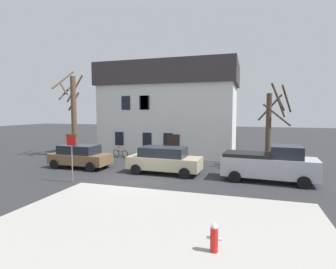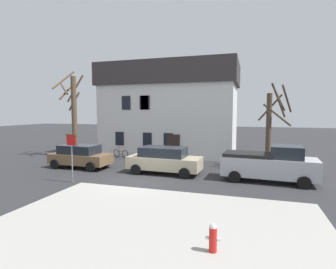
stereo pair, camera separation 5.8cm
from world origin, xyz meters
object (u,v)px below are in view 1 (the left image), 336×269
building_main (170,108)px  tree_bare_near (73,112)px  car_beige_wagon (164,160)px  pickup_truck_silver (269,164)px  car_brown_wagon (80,156)px  bicycle_leaning (121,154)px  street_sign_pole (72,149)px  tree_bare_mid (270,125)px  fire_hydrant (214,237)px

building_main → tree_bare_near: size_ratio=1.63×
car_beige_wagon → pickup_truck_silver: 6.38m
building_main → tree_bare_near: (-7.62, -4.60, -0.34)m
car_beige_wagon → car_brown_wagon: bearing=-179.3°
pickup_truck_silver → tree_bare_near: bearing=165.8°
bicycle_leaning → car_beige_wagon: bearing=-39.5°
tree_bare_near → car_brown_wagon: bearing=-49.3°
street_sign_pole → bicycle_leaning: (-1.12, 8.09, -1.57)m
building_main → pickup_truck_silver: building_main is taller
tree_bare_mid → car_beige_wagon: (-6.67, -3.94, -2.18)m
car_beige_wagon → street_sign_pole: bearing=-140.2°
tree_bare_mid → bicycle_leaning: size_ratio=3.54×
pickup_truck_silver → bicycle_leaning: pickup_truck_silver is taller
street_sign_pole → bicycle_leaning: street_sign_pole is taller
car_brown_wagon → bicycle_leaning: bearing=79.3°
tree_bare_mid → bicycle_leaning: bearing=177.4°
building_main → tree_bare_mid: building_main is taller
bicycle_leaning → pickup_truck_silver: bearing=-21.2°
car_brown_wagon → pickup_truck_silver: 12.69m
car_brown_wagon → car_beige_wagon: (6.31, 0.07, 0.04)m
building_main → pickup_truck_silver: bearing=-45.4°
pickup_truck_silver → fire_hydrant: 9.17m
street_sign_pole → car_brown_wagon: bearing=119.3°
pickup_truck_silver → tree_bare_mid: bearing=86.0°
car_beige_wagon → street_sign_pole: 5.72m
tree_bare_mid → car_beige_wagon: tree_bare_mid is taller
fire_hydrant → bicycle_leaning: (-9.82, 13.53, -0.18)m
car_brown_wagon → bicycle_leaning: size_ratio=2.60×
tree_bare_near → fire_hydrant: bearing=-42.6°
tree_bare_mid → car_brown_wagon: (-12.97, -4.01, -2.23)m
street_sign_pole → bicycle_leaning: 8.32m
building_main → fire_hydrant: (6.55, -17.62, -3.78)m
car_beige_wagon → tree_bare_mid: bearing=30.6°
fire_hydrant → pickup_truck_silver: bearing=77.4°
car_beige_wagon → fire_hydrant: bearing=-64.2°
tree_bare_near → car_beige_wagon: size_ratio=1.63×
car_brown_wagon → fire_hydrant: size_ratio=5.33×
car_brown_wagon → building_main: bearing=64.5°
building_main → tree_bare_mid: bearing=-27.7°
building_main → street_sign_pole: (-2.15, -12.19, -2.38)m
car_brown_wagon → street_sign_pole: bearing=-60.7°
tree_bare_near → bicycle_leaning: size_ratio=4.65×
tree_bare_mid → car_beige_wagon: bearing=-149.4°
car_beige_wagon → bicycle_leaning: (-5.44, 4.49, -0.54)m
pickup_truck_silver → bicycle_leaning: size_ratio=3.16×
tree_bare_near → fire_hydrant: 19.55m
fire_hydrant → street_sign_pole: street_sign_pole is taller
car_brown_wagon → street_sign_pole: (1.98, -3.53, 1.08)m
building_main → street_sign_pole: 12.60m
building_main → car_brown_wagon: bearing=-115.5°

